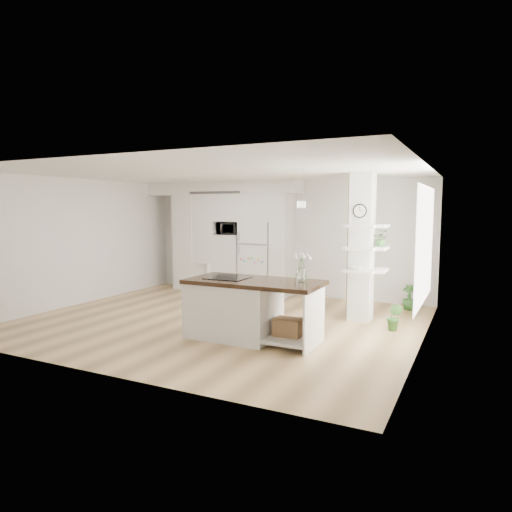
{
  "coord_description": "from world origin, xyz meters",
  "views": [
    {
      "loc": [
        4.21,
        -7.11,
        2.07
      ],
      "look_at": [
        0.29,
        0.9,
        1.13
      ],
      "focal_mm": 32.0,
      "sensor_mm": 36.0,
      "label": 1
    }
  ],
  "objects_px": {
    "kitchen_island": "(240,307)",
    "bookshelf": "(205,278)",
    "floor_plant_a": "(395,317)",
    "refrigerator": "(258,258)"
  },
  "relations": [
    {
      "from": "kitchen_island",
      "to": "bookshelf",
      "type": "distance_m",
      "value": 4.32
    },
    {
      "from": "bookshelf",
      "to": "floor_plant_a",
      "type": "height_order",
      "value": "bookshelf"
    },
    {
      "from": "floor_plant_a",
      "to": "kitchen_island",
      "type": "bearing_deg",
      "value": -145.06
    },
    {
      "from": "floor_plant_a",
      "to": "refrigerator",
      "type": "bearing_deg",
      "value": 150.59
    },
    {
      "from": "refrigerator",
      "to": "kitchen_island",
      "type": "relative_size",
      "value": 0.83
    },
    {
      "from": "kitchen_island",
      "to": "refrigerator",
      "type": "bearing_deg",
      "value": 111.57
    },
    {
      "from": "refrigerator",
      "to": "kitchen_island",
      "type": "xyz_separation_m",
      "value": [
        1.38,
        -3.49,
        -0.38
      ]
    },
    {
      "from": "refrigerator",
      "to": "bookshelf",
      "type": "distance_m",
      "value": 1.52
    },
    {
      "from": "bookshelf",
      "to": "refrigerator",
      "type": "bearing_deg",
      "value": 19.86
    },
    {
      "from": "refrigerator",
      "to": "kitchen_island",
      "type": "height_order",
      "value": "refrigerator"
    }
  ]
}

